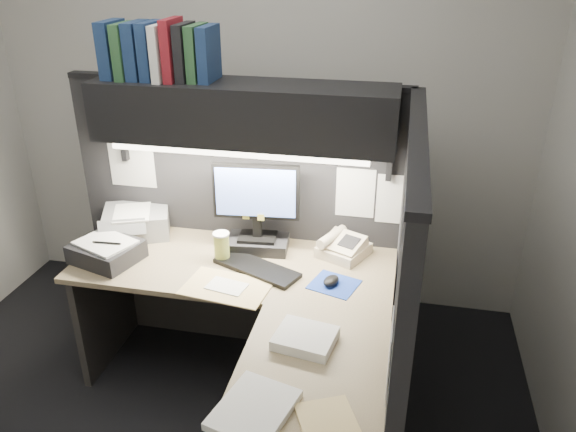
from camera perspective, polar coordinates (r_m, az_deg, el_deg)
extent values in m
cube|color=beige|center=(3.65, -3.12, 11.24)|extent=(3.50, 0.04, 2.70)
cube|color=black|center=(3.32, -4.90, -0.47)|extent=(1.90, 0.06, 1.60)
cube|color=black|center=(2.55, 11.29, -9.63)|extent=(0.06, 1.50, 1.60)
cube|color=#9B8A63|center=(3.03, -5.54, -5.03)|extent=(1.70, 0.68, 0.03)
cube|color=#9B8A63|center=(2.31, 2.31, -15.95)|extent=(0.60, 0.85, 0.03)
cube|color=#2A2826|center=(3.46, -3.83, -7.79)|extent=(1.61, 0.02, 0.70)
cube|color=#2A2826|center=(3.52, -17.99, -8.58)|extent=(0.04, 0.61, 0.70)
cube|color=black|center=(2.88, -4.60, 10.41)|extent=(1.55, 0.34, 0.30)
cylinder|color=white|center=(2.80, -5.27, 6.32)|extent=(1.32, 0.04, 0.04)
cube|color=black|center=(3.13, -3.09, -2.82)|extent=(0.35, 0.24, 0.07)
cube|color=black|center=(3.08, -3.13, -1.07)|extent=(0.05, 0.04, 0.11)
cube|color=black|center=(2.99, -3.25, 2.48)|extent=(0.47, 0.08, 0.31)
cube|color=#607DD4|center=(2.97, -3.35, 2.34)|extent=(0.43, 0.05, 0.27)
cube|color=black|center=(2.94, -3.19, -5.30)|extent=(0.49, 0.33, 0.02)
cube|color=#1C389C|center=(2.83, 4.71, -6.94)|extent=(0.27, 0.26, 0.00)
ellipsoid|color=black|center=(2.82, 4.41, -6.56)|extent=(0.10, 0.12, 0.04)
cube|color=beige|center=(3.08, 5.67, -3.18)|extent=(0.31, 0.31, 0.09)
cylinder|color=#CCB751|center=(3.01, -6.75, -3.21)|extent=(0.10, 0.10, 0.15)
cube|color=gray|center=(3.40, -15.09, -0.54)|extent=(0.46, 0.43, 0.15)
cube|color=black|center=(3.16, -17.94, -3.46)|extent=(0.40, 0.36, 0.10)
cube|color=#D6BA78|center=(2.81, -6.25, -7.21)|extent=(0.45, 0.32, 0.01)
cube|color=white|center=(2.43, 1.76, -12.31)|extent=(0.28, 0.25, 0.05)
cube|color=white|center=(2.14, -3.47, -19.04)|extent=(0.32, 0.36, 0.03)
cube|color=#D6BA78|center=(2.10, 4.23, -20.51)|extent=(0.29, 0.31, 0.01)
cube|color=navy|center=(3.08, -17.43, 15.86)|extent=(0.07, 0.22, 0.28)
cube|color=#274E2C|center=(3.04, -16.20, 15.81)|extent=(0.05, 0.22, 0.27)
cube|color=navy|center=(3.02, -15.04, 15.95)|extent=(0.07, 0.22, 0.28)
cube|color=navy|center=(2.99, -13.74, 16.00)|extent=(0.06, 0.22, 0.28)
cube|color=silver|center=(2.94, -12.66, 15.90)|extent=(0.04, 0.22, 0.27)
cube|color=maroon|center=(2.93, -11.61, 16.21)|extent=(0.05, 0.22, 0.30)
cube|color=black|center=(2.92, -10.39, 16.06)|extent=(0.05, 0.22, 0.27)
cube|color=#274E2C|center=(2.91, -9.18, 16.06)|extent=(0.05, 0.22, 0.27)
cube|color=navy|center=(2.89, -8.03, 16.02)|extent=(0.05, 0.22, 0.26)
cube|color=white|center=(3.07, 6.85, 2.34)|extent=(0.21, 0.00, 0.28)
cube|color=white|center=(3.07, 10.92, 1.64)|extent=(0.21, 0.00, 0.28)
cube|color=white|center=(3.38, -15.63, 5.61)|extent=(0.28, 0.00, 0.34)
cube|color=black|center=(2.31, 10.80, -6.98)|extent=(0.00, 0.18, 0.22)
cube|color=white|center=(2.07, 10.28, -13.75)|extent=(0.00, 0.21, 0.28)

